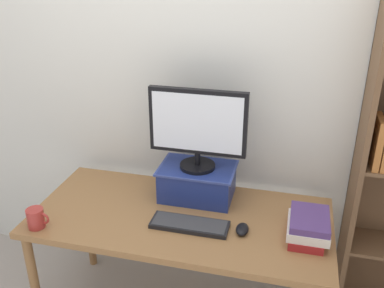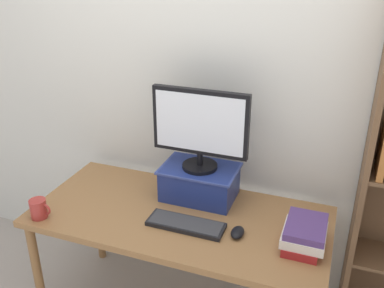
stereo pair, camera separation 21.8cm
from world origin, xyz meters
The scene contains 8 objects.
back_wall centered at (0.00, 0.49, 1.30)m, with size 7.00×0.08×2.60m.
desk centered at (0.00, 0.00, 0.66)m, with size 1.57×0.73×0.73m.
riser_box centered at (0.04, 0.21, 0.83)m, with size 0.42×0.29×0.19m.
computer_monitor centered at (0.04, 0.20, 1.16)m, with size 0.53×0.19×0.45m.
keyboard centered at (0.07, -0.09, 0.74)m, with size 0.40×0.14×0.02m.
computer_mouse centered at (0.34, -0.07, 0.75)m, with size 0.06×0.10×0.04m.
book_stack centered at (0.65, -0.04, 0.79)m, with size 0.20×0.26×0.12m.
coffee_mug centered at (-0.68, -0.28, 0.78)m, with size 0.12×0.09×0.10m.
Camera 2 is at (0.73, -1.78, 2.01)m, focal length 40.00 mm.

